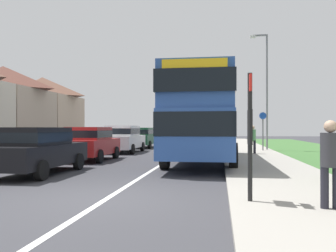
{
  "coord_description": "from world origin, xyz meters",
  "views": [
    {
      "loc": [
        2.42,
        -7.5,
        1.53
      ],
      "look_at": [
        0.66,
        4.52,
        1.6
      ],
      "focal_mm": 37.86,
      "sensor_mm": 36.0,
      "label": 1
    }
  ],
  "objects_px": {
    "parked_car_black": "(37,148)",
    "parked_car_dark_green": "(142,137)",
    "double_decker_bus": "(202,114)",
    "pedestrian_walking_away": "(253,138)",
    "parked_car_red": "(90,142)",
    "parked_car_white": "(124,138)",
    "street_lamp_mid": "(265,84)",
    "cycle_route_sign": "(263,130)",
    "pedestrian_at_stop": "(331,160)",
    "bus_stop_sign": "(250,128)"
  },
  "relations": [
    {
      "from": "parked_car_red",
      "to": "parked_car_black",
      "type": "bearing_deg",
      "value": -89.7
    },
    {
      "from": "cycle_route_sign",
      "to": "parked_car_white",
      "type": "bearing_deg",
      "value": -169.96
    },
    {
      "from": "parked_car_dark_green",
      "to": "street_lamp_mid",
      "type": "relative_size",
      "value": 0.58
    },
    {
      "from": "parked_car_white",
      "to": "bus_stop_sign",
      "type": "bearing_deg",
      "value": -65.62
    },
    {
      "from": "parked_car_black",
      "to": "parked_car_red",
      "type": "height_order",
      "value": "parked_car_red"
    },
    {
      "from": "pedestrian_walking_away",
      "to": "bus_stop_sign",
      "type": "distance_m",
      "value": 13.05
    },
    {
      "from": "double_decker_bus",
      "to": "parked_car_dark_green",
      "type": "distance_m",
      "value": 12.25
    },
    {
      "from": "parked_car_white",
      "to": "pedestrian_walking_away",
      "type": "height_order",
      "value": "same"
    },
    {
      "from": "cycle_route_sign",
      "to": "double_decker_bus",
      "type": "bearing_deg",
      "value": -115.79
    },
    {
      "from": "parked_car_red",
      "to": "cycle_route_sign",
      "type": "relative_size",
      "value": 1.56
    },
    {
      "from": "parked_car_red",
      "to": "bus_stop_sign",
      "type": "xyz_separation_m",
      "value": [
        6.59,
        -8.85,
        0.67
      ]
    },
    {
      "from": "pedestrian_at_stop",
      "to": "bus_stop_sign",
      "type": "height_order",
      "value": "bus_stop_sign"
    },
    {
      "from": "double_decker_bus",
      "to": "bus_stop_sign",
      "type": "height_order",
      "value": "double_decker_bus"
    },
    {
      "from": "cycle_route_sign",
      "to": "street_lamp_mid",
      "type": "distance_m",
      "value": 3.12
    },
    {
      "from": "parked_car_red",
      "to": "street_lamp_mid",
      "type": "relative_size",
      "value": 0.51
    },
    {
      "from": "parked_car_white",
      "to": "cycle_route_sign",
      "type": "xyz_separation_m",
      "value": [
        8.61,
        1.52,
        0.51
      ]
    },
    {
      "from": "parked_car_red",
      "to": "pedestrian_at_stop",
      "type": "height_order",
      "value": "pedestrian_at_stop"
    },
    {
      "from": "parked_car_dark_green",
      "to": "pedestrian_walking_away",
      "type": "height_order",
      "value": "pedestrian_walking_away"
    },
    {
      "from": "parked_car_white",
      "to": "street_lamp_mid",
      "type": "bearing_deg",
      "value": 15.6
    },
    {
      "from": "parked_car_red",
      "to": "parked_car_white",
      "type": "xyz_separation_m",
      "value": [
        0.09,
        5.48,
        0.05
      ]
    },
    {
      "from": "parked_car_red",
      "to": "pedestrian_walking_away",
      "type": "bearing_deg",
      "value": 27.89
    },
    {
      "from": "parked_car_red",
      "to": "parked_car_white",
      "type": "bearing_deg",
      "value": 89.04
    },
    {
      "from": "pedestrian_walking_away",
      "to": "parked_car_white",
      "type": "bearing_deg",
      "value": 170.14
    },
    {
      "from": "parked_car_black",
      "to": "pedestrian_at_stop",
      "type": "height_order",
      "value": "pedestrian_at_stop"
    },
    {
      "from": "parked_car_white",
      "to": "pedestrian_at_stop",
      "type": "xyz_separation_m",
      "value": [
        7.84,
        -14.8,
        0.06
      ]
    },
    {
      "from": "parked_car_black",
      "to": "parked_car_dark_green",
      "type": "xyz_separation_m",
      "value": [
        0.04,
        15.83,
        0.0
      ]
    },
    {
      "from": "street_lamp_mid",
      "to": "pedestrian_walking_away",
      "type": "bearing_deg",
      "value": -106.86
    },
    {
      "from": "parked_car_red",
      "to": "pedestrian_at_stop",
      "type": "xyz_separation_m",
      "value": [
        7.93,
        -9.32,
        0.11
      ]
    },
    {
      "from": "pedestrian_walking_away",
      "to": "street_lamp_mid",
      "type": "xyz_separation_m",
      "value": [
        1.16,
        3.82,
        3.41
      ]
    },
    {
      "from": "bus_stop_sign",
      "to": "cycle_route_sign",
      "type": "xyz_separation_m",
      "value": [
        2.11,
        15.85,
        -0.11
      ]
    },
    {
      "from": "pedestrian_at_stop",
      "to": "street_lamp_mid",
      "type": "relative_size",
      "value": 0.22
    },
    {
      "from": "double_decker_bus",
      "to": "parked_car_black",
      "type": "relative_size",
      "value": 2.28
    },
    {
      "from": "parked_car_white",
      "to": "bus_stop_sign",
      "type": "xyz_separation_m",
      "value": [
        6.49,
        -14.33,
        0.62
      ]
    },
    {
      "from": "bus_stop_sign",
      "to": "cycle_route_sign",
      "type": "bearing_deg",
      "value": 82.41
    },
    {
      "from": "parked_car_black",
      "to": "pedestrian_walking_away",
      "type": "relative_size",
      "value": 2.64
    },
    {
      "from": "parked_car_black",
      "to": "parked_car_dark_green",
      "type": "bearing_deg",
      "value": 89.85
    },
    {
      "from": "parked_car_white",
      "to": "street_lamp_mid",
      "type": "height_order",
      "value": "street_lamp_mid"
    },
    {
      "from": "parked_car_black",
      "to": "pedestrian_walking_away",
      "type": "bearing_deg",
      "value": 49.39
    },
    {
      "from": "street_lamp_mid",
      "to": "cycle_route_sign",
      "type": "bearing_deg",
      "value": -105.99
    },
    {
      "from": "pedestrian_walking_away",
      "to": "bus_stop_sign",
      "type": "xyz_separation_m",
      "value": [
        -1.23,
        -12.98,
        0.56
      ]
    },
    {
      "from": "double_decker_bus",
      "to": "pedestrian_walking_away",
      "type": "xyz_separation_m",
      "value": [
        2.57,
        4.29,
        -1.17
      ]
    },
    {
      "from": "parked_car_black",
      "to": "cycle_route_sign",
      "type": "xyz_separation_m",
      "value": [
        8.67,
        11.95,
        0.57
      ]
    },
    {
      "from": "double_decker_bus",
      "to": "parked_car_black",
      "type": "bearing_deg",
      "value": -137.39
    },
    {
      "from": "double_decker_bus",
      "to": "parked_car_dark_green",
      "type": "bearing_deg",
      "value": 115.14
    },
    {
      "from": "pedestrian_walking_away",
      "to": "parked_car_red",
      "type": "bearing_deg",
      "value": -152.11
    },
    {
      "from": "parked_car_dark_green",
      "to": "pedestrian_walking_away",
      "type": "relative_size",
      "value": 2.65
    },
    {
      "from": "double_decker_bus",
      "to": "bus_stop_sign",
      "type": "bearing_deg",
      "value": -81.22
    },
    {
      "from": "double_decker_bus",
      "to": "cycle_route_sign",
      "type": "relative_size",
      "value": 3.99
    },
    {
      "from": "parked_car_black",
      "to": "parked_car_dark_green",
      "type": "height_order",
      "value": "parked_car_dark_green"
    },
    {
      "from": "parked_car_white",
      "to": "bus_stop_sign",
      "type": "relative_size",
      "value": 1.7
    }
  ]
}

